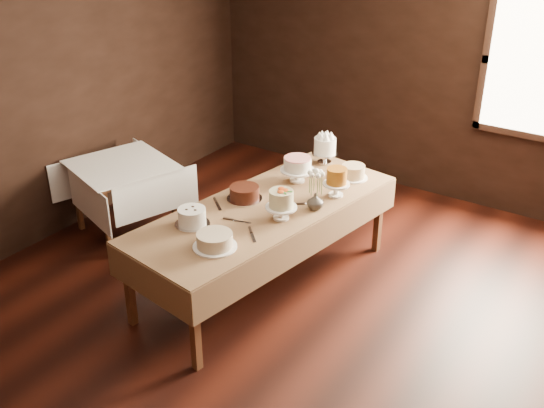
% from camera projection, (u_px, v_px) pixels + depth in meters
% --- Properties ---
extents(floor, '(5.00, 6.00, 0.01)m').
position_uv_depth(floor, '(258.00, 316.00, 5.33)').
color(floor, black).
rests_on(floor, ground).
extents(wall_back, '(5.00, 0.02, 2.80)m').
position_uv_depth(wall_back, '(418.00, 67.00, 6.91)').
color(wall_back, black).
rests_on(wall_back, ground).
extents(wall_left, '(0.02, 6.00, 2.80)m').
position_uv_depth(wall_left, '(33.00, 99.00, 5.93)').
color(wall_left, black).
rests_on(wall_left, ground).
extents(display_table, '(1.33, 2.59, 0.76)m').
position_uv_depth(display_table, '(265.00, 213.00, 5.44)').
color(display_table, '#472512').
rests_on(display_table, ground).
extents(side_table, '(1.12, 1.12, 0.75)m').
position_uv_depth(side_table, '(122.00, 172.00, 6.29)').
color(side_table, '#472512').
rests_on(side_table, ground).
extents(cake_meringue, '(0.28, 0.28, 0.27)m').
position_uv_depth(cake_meringue, '(325.00, 151.00, 6.18)').
color(cake_meringue, silver).
rests_on(cake_meringue, display_table).
extents(cake_speckled, '(0.29, 0.29, 0.13)m').
position_uv_depth(cake_speckled, '(353.00, 172.00, 5.89)').
color(cake_speckled, white).
rests_on(cake_speckled, display_table).
extents(cake_lattice, '(0.31, 0.31, 0.23)m').
position_uv_depth(cake_lattice, '(297.00, 171.00, 5.82)').
color(cake_lattice, white).
rests_on(cake_lattice, display_table).
extents(cake_caramel, '(0.24, 0.24, 0.27)m').
position_uv_depth(cake_caramel, '(336.00, 184.00, 5.54)').
color(cake_caramel, white).
rests_on(cake_caramel, display_table).
extents(cake_chocolate, '(0.35, 0.35, 0.12)m').
position_uv_depth(cake_chocolate, '(244.00, 193.00, 5.51)').
color(cake_chocolate, silver).
rests_on(cake_chocolate, display_table).
extents(cake_flowers, '(0.25, 0.25, 0.26)m').
position_uv_depth(cake_flowers, '(281.00, 206.00, 5.17)').
color(cake_flowers, white).
rests_on(cake_flowers, display_table).
extents(cake_swirl, '(0.28, 0.28, 0.14)m').
position_uv_depth(cake_swirl, '(192.00, 217.00, 5.10)').
color(cake_swirl, silver).
rests_on(cake_swirl, display_table).
extents(cake_cream, '(0.38, 0.38, 0.12)m').
position_uv_depth(cake_cream, '(215.00, 241.00, 4.80)').
color(cake_cream, white).
rests_on(cake_cream, display_table).
extents(cake_server_a, '(0.24, 0.08, 0.01)m').
position_uv_depth(cake_server_a, '(242.00, 222.00, 5.17)').
color(cake_server_a, silver).
rests_on(cake_server_a, display_table).
extents(cake_server_b, '(0.19, 0.18, 0.01)m').
position_uv_depth(cake_server_b, '(253.00, 237.00, 4.95)').
color(cake_server_b, silver).
rests_on(cake_server_b, display_table).
extents(cake_server_c, '(0.04, 0.24, 0.01)m').
position_uv_depth(cake_server_c, '(287.00, 192.00, 5.65)').
color(cake_server_c, silver).
rests_on(cake_server_c, display_table).
extents(cake_server_d, '(0.20, 0.17, 0.01)m').
position_uv_depth(cake_server_d, '(314.00, 203.00, 5.46)').
color(cake_server_d, silver).
rests_on(cake_server_d, display_table).
extents(cake_server_e, '(0.20, 0.17, 0.01)m').
position_uv_depth(cake_server_e, '(218.00, 207.00, 5.41)').
color(cake_server_e, silver).
rests_on(cake_server_e, display_table).
extents(flower_vase, '(0.17, 0.17, 0.14)m').
position_uv_depth(flower_vase, '(315.00, 201.00, 5.34)').
color(flower_vase, '#2D2823').
rests_on(flower_vase, display_table).
extents(flower_bouquet, '(0.14, 0.14, 0.20)m').
position_uv_depth(flower_bouquet, '(316.00, 180.00, 5.26)').
color(flower_bouquet, white).
rests_on(flower_bouquet, flower_vase).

